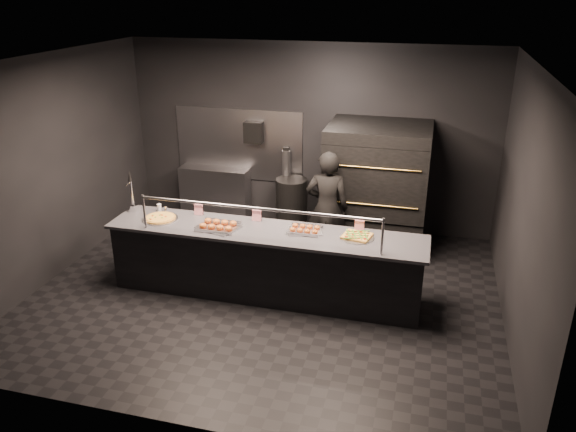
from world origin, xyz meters
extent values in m
plane|color=black|center=(0.00, 0.00, 0.00)|extent=(6.00, 6.00, 0.00)
plane|color=black|center=(0.00, 0.00, 3.00)|extent=(6.00, 6.00, 0.00)
cube|color=black|center=(0.00, 2.50, 1.50)|extent=(6.00, 0.04, 3.00)
cube|color=black|center=(0.00, -2.50, 1.50)|extent=(6.00, 0.04, 3.00)
cube|color=black|center=(-3.00, 0.00, 1.50)|extent=(0.04, 5.00, 3.00)
cube|color=black|center=(3.00, 0.00, 1.50)|extent=(0.04, 5.00, 3.00)
cube|color=#99999E|center=(-1.20, 2.48, 1.30)|extent=(2.20, 0.02, 1.20)
cube|color=black|center=(0.00, 0.00, 0.44)|extent=(4.00, 0.70, 0.88)
cube|color=#37363B|center=(0.00, 0.00, 0.90)|extent=(4.10, 0.78, 0.04)
cylinder|color=#99999E|center=(-1.50, -0.30, 1.15)|extent=(0.03, 0.03, 0.45)
cylinder|color=#99999E|center=(1.50, -0.30, 1.15)|extent=(0.03, 0.03, 0.45)
cylinder|color=#99999E|center=(0.00, -0.30, 1.34)|extent=(3.00, 0.04, 0.04)
cube|color=black|center=(1.20, 1.90, 0.30)|extent=(1.50, 1.15, 0.60)
cube|color=black|center=(1.20, 1.90, 0.90)|extent=(1.50, 1.20, 0.55)
cube|color=black|center=(1.20, 1.90, 1.45)|extent=(1.50, 1.20, 0.55)
cube|color=black|center=(1.20, 1.90, 1.82)|extent=(1.50, 1.20, 0.18)
cylinder|color=gold|center=(1.20, 1.28, 0.90)|extent=(1.30, 0.02, 0.02)
cylinder|color=gold|center=(1.20, 1.28, 1.45)|extent=(1.30, 0.02, 0.02)
cube|color=#99999E|center=(-1.60, 2.32, 0.45)|extent=(1.20, 0.35, 0.90)
cube|color=black|center=(-0.90, 2.39, 1.55)|extent=(0.30, 0.20, 0.35)
cylinder|color=#B2B2B7|center=(-0.35, 2.40, 1.05)|extent=(0.14, 0.14, 0.45)
cube|color=black|center=(-0.35, 2.40, 1.30)|extent=(0.10, 0.06, 0.06)
cylinder|color=silver|center=(-1.95, 0.19, 0.96)|extent=(0.15, 0.15, 0.09)
cylinder|color=silver|center=(-1.95, 0.19, 1.16)|extent=(0.05, 0.05, 0.38)
cylinder|color=silver|center=(-1.95, 0.11, 1.33)|extent=(0.02, 0.11, 0.02)
cone|color=black|center=(-1.95, 0.19, 1.42)|extent=(0.05, 0.05, 0.15)
cylinder|color=silver|center=(-1.45, 0.00, 0.93)|extent=(0.48, 0.48, 0.01)
cylinder|color=#A97736|center=(-1.45, 0.00, 0.94)|extent=(0.41, 0.41, 0.02)
cylinder|color=gold|center=(-1.45, 0.00, 0.95)|extent=(0.36, 0.36, 0.01)
cube|color=silver|center=(-0.60, -0.07, 0.93)|extent=(0.59, 0.51, 0.02)
ellipsoid|color=#BA6B27|center=(-0.77, -0.16, 0.97)|extent=(0.09, 0.09, 0.06)
ellipsoid|color=#BA6B27|center=(-0.77, 0.01, 0.97)|extent=(0.09, 0.09, 0.06)
ellipsoid|color=#BA6B27|center=(-0.66, -0.16, 0.97)|extent=(0.09, 0.09, 0.06)
ellipsoid|color=#BA6B27|center=(-0.66, 0.01, 0.97)|extent=(0.09, 0.09, 0.06)
ellipsoid|color=#BA6B27|center=(-0.54, -0.16, 0.97)|extent=(0.09, 0.09, 0.06)
ellipsoid|color=#BA6B27|center=(-0.54, 0.01, 0.97)|extent=(0.09, 0.09, 0.06)
ellipsoid|color=#BA6B27|center=(-0.43, -0.16, 0.97)|extent=(0.09, 0.09, 0.06)
ellipsoid|color=#BA6B27|center=(-0.43, 0.01, 0.97)|extent=(0.09, 0.09, 0.06)
cube|color=silver|center=(0.50, 0.10, 0.93)|extent=(0.48, 0.41, 0.02)
ellipsoid|color=#BA6B27|center=(0.36, 0.03, 0.96)|extent=(0.08, 0.08, 0.05)
ellipsoid|color=#BA6B27|center=(0.36, 0.17, 0.96)|extent=(0.08, 0.08, 0.05)
ellipsoid|color=#BA6B27|center=(0.45, 0.03, 0.96)|extent=(0.08, 0.08, 0.05)
ellipsoid|color=#BA6B27|center=(0.45, 0.17, 0.96)|extent=(0.08, 0.08, 0.05)
ellipsoid|color=#BA6B27|center=(0.55, 0.03, 0.96)|extent=(0.08, 0.08, 0.05)
ellipsoid|color=#BA6B27|center=(0.55, 0.17, 0.96)|extent=(0.08, 0.08, 0.05)
ellipsoid|color=#BA6B27|center=(0.64, 0.03, 0.96)|extent=(0.08, 0.08, 0.05)
ellipsoid|color=#BA6B27|center=(0.64, 0.17, 0.96)|extent=(0.08, 0.08, 0.05)
cylinder|color=silver|center=(1.16, 0.08, 0.93)|extent=(0.42, 0.42, 0.01)
cube|color=#A97736|center=(1.16, 0.08, 0.94)|extent=(0.39, 0.36, 0.02)
cube|color=gold|center=(1.16, 0.08, 0.95)|extent=(0.37, 0.34, 0.01)
cube|color=#4F9B2F|center=(1.16, 0.08, 0.96)|extent=(0.35, 0.32, 0.01)
cylinder|color=silver|center=(-1.60, 0.27, 0.97)|extent=(0.06, 0.06, 0.10)
cylinder|color=silver|center=(-1.50, 0.27, 0.96)|extent=(0.04, 0.04, 0.08)
cube|color=white|center=(-1.02, 0.28, 1.00)|extent=(0.12, 0.04, 0.15)
cube|color=white|center=(-0.19, 0.28, 1.00)|extent=(0.12, 0.04, 0.15)
cube|color=white|center=(1.16, 0.28, 1.00)|extent=(0.12, 0.04, 0.15)
cylinder|color=black|center=(-0.20, 2.17, 0.43)|extent=(0.52, 0.52, 0.87)
imported|color=black|center=(0.58, 1.14, 0.84)|extent=(0.65, 0.45, 1.68)
camera|label=1|loc=(1.92, -6.21, 3.83)|focal=35.00mm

